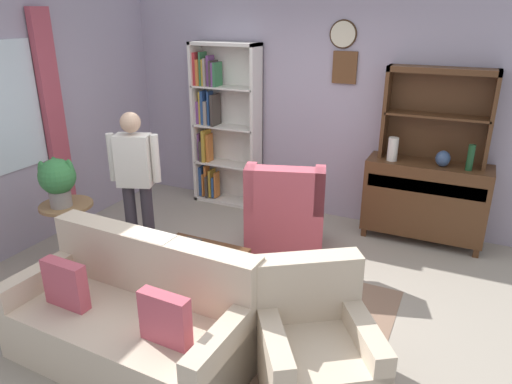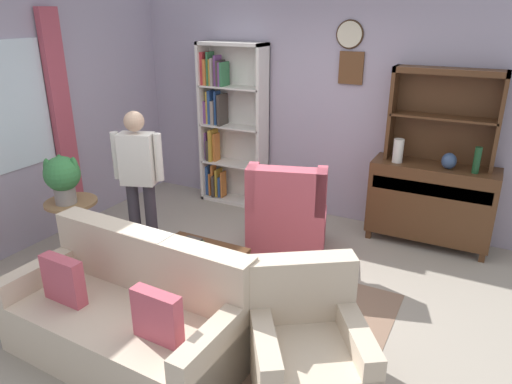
{
  "view_description": "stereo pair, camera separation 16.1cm",
  "coord_description": "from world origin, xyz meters",
  "px_view_note": "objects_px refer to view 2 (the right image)",
  "views": [
    {
      "loc": [
        1.77,
        -3.34,
        2.47
      ],
      "look_at": [
        0.1,
        0.2,
        0.95
      ],
      "focal_mm": 33.1,
      "sensor_mm": 36.0,
      "label": 1
    },
    {
      "loc": [
        1.91,
        -3.27,
        2.47
      ],
      "look_at": [
        0.1,
        0.2,
        0.95
      ],
      "focal_mm": 33.1,
      "sensor_mm": 36.0,
      "label": 2
    }
  ],
  "objects_px": {
    "vase_round": "(449,161)",
    "coffee_table": "(200,257)",
    "wingback_chair": "(287,223)",
    "plant_stand": "(74,223)",
    "couch_floral": "(129,318)",
    "sideboard_hutch": "(446,104)",
    "bottle_wine": "(477,160)",
    "potted_plant_small": "(97,258)",
    "armchair_floral": "(307,352)",
    "vase_tall": "(398,151)",
    "bookshelf": "(228,124)",
    "person_reading": "(139,175)",
    "potted_plant_large": "(63,176)",
    "book_stack": "(191,243)",
    "sideboard": "(431,201)"
  },
  "relations": [
    {
      "from": "couch_floral",
      "to": "plant_stand",
      "type": "height_order",
      "value": "couch_floral"
    },
    {
      "from": "bottle_wine",
      "to": "person_reading",
      "type": "distance_m",
      "value": 3.41
    },
    {
      "from": "potted_plant_large",
      "to": "potted_plant_small",
      "type": "height_order",
      "value": "potted_plant_large"
    },
    {
      "from": "vase_tall",
      "to": "book_stack",
      "type": "relative_size",
      "value": 1.2
    },
    {
      "from": "couch_floral",
      "to": "armchair_floral",
      "type": "relative_size",
      "value": 1.72
    },
    {
      "from": "bottle_wine",
      "to": "couch_floral",
      "type": "xyz_separation_m",
      "value": [
        -2.08,
        -2.87,
        -0.74
      ]
    },
    {
      "from": "bottle_wine",
      "to": "potted_plant_small",
      "type": "relative_size",
      "value": 0.8
    },
    {
      "from": "vase_tall",
      "to": "couch_floral",
      "type": "height_order",
      "value": "vase_tall"
    },
    {
      "from": "coffee_table",
      "to": "book_stack",
      "type": "bearing_deg",
      "value": 157.13
    },
    {
      "from": "sideboard_hutch",
      "to": "book_stack",
      "type": "height_order",
      "value": "sideboard_hutch"
    },
    {
      "from": "sideboard_hutch",
      "to": "vase_round",
      "type": "distance_m",
      "value": 0.6
    },
    {
      "from": "wingback_chair",
      "to": "vase_round",
      "type": "bearing_deg",
      "value": 34.36
    },
    {
      "from": "sideboard",
      "to": "armchair_floral",
      "type": "xyz_separation_m",
      "value": [
        -0.38,
        -2.67,
        -0.22
      ]
    },
    {
      "from": "couch_floral",
      "to": "potted_plant_large",
      "type": "relative_size",
      "value": 3.77
    },
    {
      "from": "plant_stand",
      "to": "couch_floral",
      "type": "bearing_deg",
      "value": -30.22
    },
    {
      "from": "sideboard",
      "to": "sideboard_hutch",
      "type": "relative_size",
      "value": 1.18
    },
    {
      "from": "vase_round",
      "to": "potted_plant_large",
      "type": "xyz_separation_m",
      "value": [
        -3.33,
        -2.06,
        -0.06
      ]
    },
    {
      "from": "sideboard_hutch",
      "to": "bottle_wine",
      "type": "relative_size",
      "value": 4.05
    },
    {
      "from": "plant_stand",
      "to": "potted_plant_small",
      "type": "relative_size",
      "value": 1.92
    },
    {
      "from": "plant_stand",
      "to": "person_reading",
      "type": "bearing_deg",
      "value": 33.28
    },
    {
      "from": "bookshelf",
      "to": "vase_round",
      "type": "distance_m",
      "value": 2.76
    },
    {
      "from": "plant_stand",
      "to": "potted_plant_large",
      "type": "xyz_separation_m",
      "value": [
        0.0,
        -0.05,
        0.54
      ]
    },
    {
      "from": "couch_floral",
      "to": "book_stack",
      "type": "distance_m",
      "value": 1.04
    },
    {
      "from": "wingback_chair",
      "to": "coffee_table",
      "type": "bearing_deg",
      "value": -114.36
    },
    {
      "from": "bookshelf",
      "to": "potted_plant_large",
      "type": "relative_size",
      "value": 4.33
    },
    {
      "from": "armchair_floral",
      "to": "vase_tall",
      "type": "bearing_deg",
      "value": 90.31
    },
    {
      "from": "armchair_floral",
      "to": "person_reading",
      "type": "xyz_separation_m",
      "value": [
        -2.24,
        0.97,
        0.62
      ]
    },
    {
      "from": "bottle_wine",
      "to": "book_stack",
      "type": "distance_m",
      "value": 2.95
    },
    {
      "from": "plant_stand",
      "to": "person_reading",
      "type": "xyz_separation_m",
      "value": [
        0.59,
        0.39,
        0.5
      ]
    },
    {
      "from": "bookshelf",
      "to": "vase_round",
      "type": "height_order",
      "value": "bookshelf"
    },
    {
      "from": "sideboard",
      "to": "couch_floral",
      "type": "bearing_deg",
      "value": -119.7
    },
    {
      "from": "coffee_table",
      "to": "sideboard",
      "type": "bearing_deg",
      "value": 49.5
    },
    {
      "from": "bottle_wine",
      "to": "potted_plant_small",
      "type": "height_order",
      "value": "bottle_wine"
    },
    {
      "from": "sideboard_hutch",
      "to": "potted_plant_small",
      "type": "distance_m",
      "value": 3.87
    },
    {
      "from": "sideboard_hutch",
      "to": "vase_round",
      "type": "height_order",
      "value": "sideboard_hutch"
    },
    {
      "from": "vase_round",
      "to": "coffee_table",
      "type": "relative_size",
      "value": 0.21
    },
    {
      "from": "bottle_wine",
      "to": "person_reading",
      "type": "height_order",
      "value": "person_reading"
    },
    {
      "from": "couch_floral",
      "to": "person_reading",
      "type": "relative_size",
      "value": 1.17
    },
    {
      "from": "plant_stand",
      "to": "book_stack",
      "type": "distance_m",
      "value": 1.38
    },
    {
      "from": "bookshelf",
      "to": "sideboard_hutch",
      "type": "bearing_deg",
      "value": 0.54
    },
    {
      "from": "sideboard",
      "to": "book_stack",
      "type": "relative_size",
      "value": 6.06
    },
    {
      "from": "sideboard",
      "to": "potted_plant_small",
      "type": "height_order",
      "value": "sideboard"
    },
    {
      "from": "vase_round",
      "to": "person_reading",
      "type": "height_order",
      "value": "person_reading"
    },
    {
      "from": "person_reading",
      "to": "vase_round",
      "type": "bearing_deg",
      "value": 30.67
    },
    {
      "from": "person_reading",
      "to": "coffee_table",
      "type": "distance_m",
      "value": 1.11
    },
    {
      "from": "bookshelf",
      "to": "vase_round",
      "type": "bearing_deg",
      "value": -3.15
    },
    {
      "from": "bookshelf",
      "to": "vase_tall",
      "type": "relative_size",
      "value": 8.17
    },
    {
      "from": "bottle_wine",
      "to": "plant_stand",
      "type": "relative_size",
      "value": 0.42
    },
    {
      "from": "vase_round",
      "to": "potted_plant_small",
      "type": "height_order",
      "value": "vase_round"
    },
    {
      "from": "armchair_floral",
      "to": "person_reading",
      "type": "relative_size",
      "value": 0.68
    }
  ]
}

